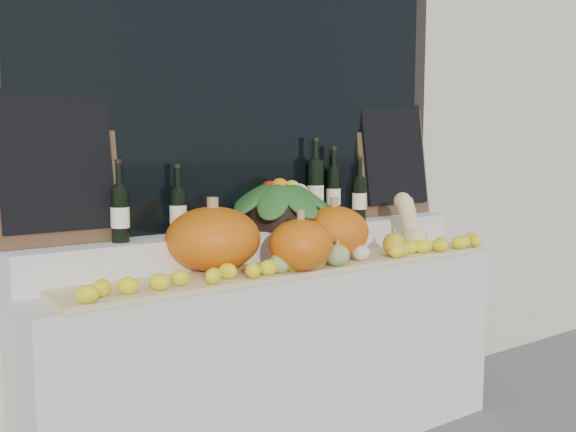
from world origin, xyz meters
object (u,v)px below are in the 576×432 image
at_px(pumpkin_left, 213,239).
at_px(wine_bottle_tall, 316,191).
at_px(butternut_squash, 410,225).
at_px(pumpkin_right, 334,232).
at_px(produce_bowl, 280,202).

bearing_deg(pumpkin_left, wine_bottle_tall, 15.13).
bearing_deg(butternut_squash, wine_bottle_tall, 142.83).
relative_size(pumpkin_left, butternut_squash, 1.42).
distance_m(pumpkin_left, butternut_squash, 1.08).
height_order(pumpkin_right, wine_bottle_tall, wine_bottle_tall).
bearing_deg(produce_bowl, butternut_squash, -21.99).
distance_m(pumpkin_right, produce_bowl, 0.30).
bearing_deg(wine_bottle_tall, butternut_squash, -37.17).
height_order(pumpkin_left, pumpkin_right, pumpkin_left).
relative_size(butternut_squash, produce_bowl, 0.50).
distance_m(pumpkin_left, produce_bowl, 0.48).
height_order(butternut_squash, wine_bottle_tall, wine_bottle_tall).
distance_m(pumpkin_right, butternut_squash, 0.47).
height_order(pumpkin_right, butternut_squash, butternut_squash).
bearing_deg(wine_bottle_tall, pumpkin_right, -107.84).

